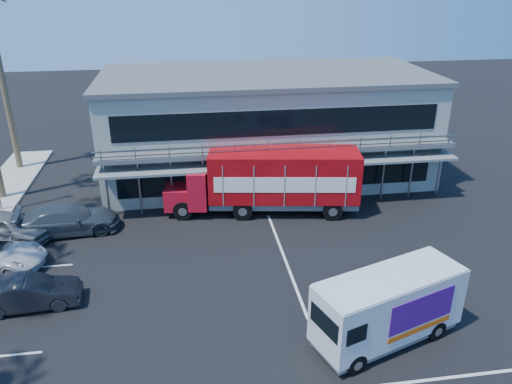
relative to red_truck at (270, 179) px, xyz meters
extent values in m
plane|color=black|center=(-2.21, -8.62, -2.14)|extent=(120.00, 120.00, 0.00)
cube|color=#999E91|center=(0.79, 6.38, 1.36)|extent=(22.00, 10.00, 7.00)
cube|color=#515454|center=(0.79, 6.38, 5.01)|extent=(22.40, 10.40, 0.30)
cube|color=#515454|center=(0.79, 0.78, 1.46)|extent=(22.00, 1.20, 0.25)
cube|color=gray|center=(0.79, 0.23, 1.96)|extent=(22.00, 0.08, 0.90)
cube|color=slate|center=(0.79, 0.48, 0.76)|extent=(22.00, 1.80, 0.15)
cube|color=black|center=(0.79, 1.36, -0.54)|extent=(20.00, 0.06, 1.60)
cube|color=black|center=(0.79, 1.36, 3.06)|extent=(20.00, 0.06, 1.60)
cylinder|color=brown|center=(-17.31, 9.88, 3.86)|extent=(0.44, 0.44, 12.00)
cube|color=#B40E1F|center=(-5.48, 0.84, -1.03)|extent=(1.92, 2.71, 1.33)
cube|color=#B40E1F|center=(-4.27, 0.65, -0.42)|extent=(1.52, 2.91, 2.33)
cube|color=black|center=(-4.27, 0.65, 0.25)|extent=(0.41, 2.34, 0.78)
cube|color=#AF0A14|center=(0.79, -0.12, 0.30)|extent=(9.21, 4.09, 2.89)
cube|color=slate|center=(0.79, -0.12, -1.42)|extent=(9.15, 3.68, 0.33)
cube|color=white|center=(0.57, -1.50, 0.19)|extent=(8.09, 1.27, 0.94)
cube|color=white|center=(1.00, 1.26, 0.19)|extent=(8.09, 1.27, 0.94)
cylinder|color=black|center=(-5.33, -0.42, -1.56)|extent=(1.18, 0.45, 1.16)
cylinder|color=black|center=(-4.96, 2.00, -1.56)|extent=(1.18, 0.45, 1.16)
cylinder|color=black|center=(-1.82, -0.96, -1.56)|extent=(1.18, 0.45, 1.16)
cylinder|color=black|center=(-1.45, 1.46, -1.56)|extent=(1.18, 0.45, 1.16)
cylinder|color=black|center=(3.46, -1.77, -1.56)|extent=(1.18, 0.45, 1.16)
cylinder|color=black|center=(3.83, 0.65, -1.56)|extent=(1.18, 0.45, 1.16)
cube|color=silver|center=(2.52, -12.27, -0.44)|extent=(6.47, 4.00, 2.45)
cube|color=slate|center=(2.52, -12.27, -1.79)|extent=(6.17, 3.72, 0.31)
cube|color=black|center=(-0.35, -13.28, -0.17)|extent=(0.62, 1.64, 0.83)
cube|color=silver|center=(2.52, -12.27, 0.81)|extent=(6.34, 3.92, 0.07)
cube|color=#490C74|center=(3.53, -13.05, -0.26)|extent=(2.98, 1.07, 1.31)
cube|color=#490C74|center=(2.83, -11.04, -0.26)|extent=(2.98, 1.07, 1.31)
cube|color=#F2590C|center=(3.53, -13.05, -1.14)|extent=(2.98, 1.06, 0.22)
cylinder|color=black|center=(0.76, -13.87, -1.72)|extent=(0.88, 0.54, 0.84)
cylinder|color=black|center=(0.15, -12.12, -1.72)|extent=(0.88, 0.54, 0.84)
cylinder|color=black|center=(4.56, -12.54, -1.72)|extent=(0.88, 0.54, 0.84)
cylinder|color=black|center=(3.95, -10.79, -1.72)|extent=(0.88, 0.54, 0.84)
imported|color=black|center=(-12.07, -7.92, -1.43)|extent=(4.40, 1.86, 1.41)
imported|color=#343C45|center=(-11.71, -1.02, -1.34)|extent=(5.77, 2.87, 1.61)
imported|color=slate|center=(-14.71, -1.42, -1.35)|extent=(5.03, 3.57, 1.59)
camera|label=1|loc=(-4.96, -27.31, 11.46)|focal=35.00mm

